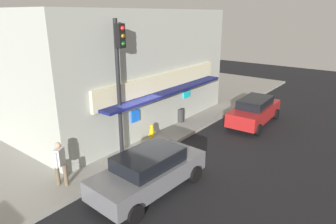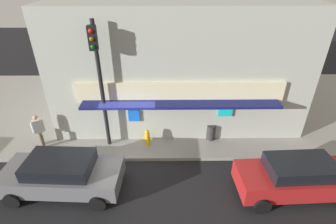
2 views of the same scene
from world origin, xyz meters
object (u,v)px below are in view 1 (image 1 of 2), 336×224
traffic_light (119,73)px  parked_car_grey (149,171)px  parked_car_red (254,111)px  pedestrian (60,162)px  potted_plant_by_doorway (110,135)px  trash_can (180,115)px  fire_hydrant (152,133)px

traffic_light → parked_car_grey: size_ratio=1.27×
traffic_light → parked_car_grey: 4.30m
parked_car_grey → parked_car_red: size_ratio=1.00×
traffic_light → parked_car_red: size_ratio=1.28×
parked_car_red → pedestrian: bearing=165.3°
potted_plant_by_doorway → parked_car_red: bearing=-29.7°
trash_can → potted_plant_by_doorway: potted_plant_by_doorway is taller
traffic_light → fire_hydrant: bearing=-1.8°
pedestrian → parked_car_grey: bearing=-53.5°
trash_can → parked_car_red: 4.41m
pedestrian → potted_plant_by_doorway: size_ratio=1.94×
pedestrian → parked_car_red: bearing=-14.7°
fire_hydrant → parked_car_grey: bearing=-140.4°
traffic_light → pedestrian: (-3.20, -0.05, -2.81)m
potted_plant_by_doorway → parked_car_grey: 4.30m
traffic_light → potted_plant_by_doorway: (0.36, 1.31, -3.28)m
parked_car_red → fire_hydrant: bearing=154.0°
traffic_light → potted_plant_by_doorway: 3.55m
parked_car_red → trash_can: bearing=129.1°
traffic_light → potted_plant_by_doorway: traffic_light is taller
traffic_light → potted_plant_by_doorway: size_ratio=6.61×
pedestrian → potted_plant_by_doorway: 3.84m
potted_plant_by_doorway → parked_car_red: parked_car_red is taller
parked_car_grey → parked_car_red: (9.11, -0.29, 0.02)m
pedestrian → potted_plant_by_doorway: pedestrian is taller
traffic_light → parked_car_red: bearing=-20.7°
fire_hydrant → pedestrian: 5.13m
parked_car_red → parked_car_grey: bearing=178.2°
parked_car_grey → parked_car_red: bearing=-1.8°
traffic_light → parked_car_grey: traffic_light is taller
parked_car_red → traffic_light: bearing=159.3°
fire_hydrant → traffic_light: bearing=178.2°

